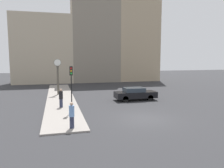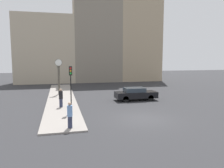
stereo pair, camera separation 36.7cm
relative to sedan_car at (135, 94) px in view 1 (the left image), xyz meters
name	(u,v)px [view 1 (the left image)]	position (x,y,z in m)	size (l,w,h in m)	color
ground_plane	(145,119)	(-1.96, -7.33, -0.73)	(120.00, 120.00, 0.00)	#2D2D30
sidewalk_corner	(61,98)	(-8.05, 3.24, -0.67)	(3.07, 25.14, 0.11)	gray
building_row	(93,41)	(-1.14, 20.63, 7.40)	(28.38, 5.00, 19.20)	#B7A88E
sedan_car	(135,94)	(0.00, 0.00, 0.00)	(4.61, 1.79, 1.42)	black
traffic_light_near	(71,80)	(-7.29, -4.21, 2.16)	(0.26, 0.24, 3.89)	black
street_clock	(58,76)	(-8.28, 5.57, 1.73)	(0.88, 0.32, 4.46)	#4C473D
pedestrian_blue_stripe	(72,115)	(-7.61, -8.55, 0.25)	(0.35, 0.35, 1.72)	#2D334C
pedestrian_black_jacket	(61,98)	(-8.13, -2.09, 0.26)	(0.36, 0.36, 1.75)	#2D334C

